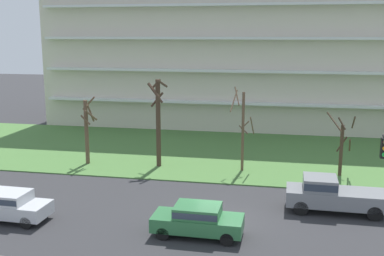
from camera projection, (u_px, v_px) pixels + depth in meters
name	position (u px, v px, depth m)	size (l,w,h in m)	color
ground	(221.00, 221.00, 24.34)	(160.00, 160.00, 0.00)	#2D2D30
grass_lawn_strip	(243.00, 154.00, 37.80)	(80.00, 16.00, 0.08)	#477238
apartment_building	(256.00, 38.00, 50.16)	(43.42, 14.53, 18.53)	beige
tree_far_left	(87.00, 129.00, 34.38)	(1.28, 1.40, 5.13)	brown
tree_left	(158.00, 119.00, 33.50)	(1.38, 1.36, 6.53)	#423023
tree_center	(243.00, 129.00, 32.48)	(1.67, 1.65, 6.07)	brown
tree_right	(342.00, 145.00, 31.44)	(1.86, 1.77, 4.47)	#423023
pickup_gray_near_left	(332.00, 194.00, 25.46)	(5.43, 2.09, 1.95)	slate
sedan_silver_center_left	(8.00, 204.00, 24.31)	(4.45, 1.93, 1.57)	#B7BABF
sedan_green_center_right	(198.00, 219.00, 22.41)	(4.42, 1.85, 1.57)	#2D6B3D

